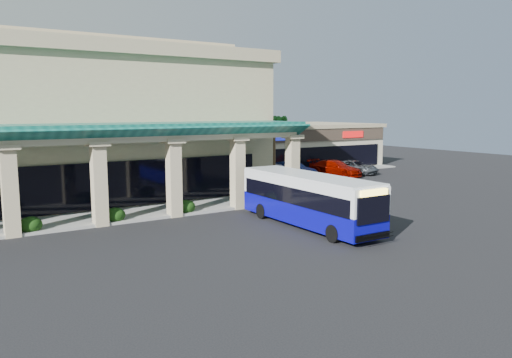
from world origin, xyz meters
TOP-DOWN VIEW (x-y plane):
  - ground at (0.00, 0.00)m, footprint 110.00×110.00m
  - main_building at (-8.00, 16.00)m, footprint 30.80×14.80m
  - arcade at (-8.00, 6.80)m, footprint 30.00×6.20m
  - strip_mall at (18.00, 24.00)m, footprint 22.50×12.50m
  - palm_0 at (8.50, 11.00)m, footprint 2.40×2.40m
  - palm_1 at (9.50, 14.00)m, footprint 2.40×2.40m
  - broadleaf_tree at (7.50, 19.00)m, footprint 2.60×2.60m
  - transit_bus at (2.17, -1.26)m, footprint 2.62×10.49m
  - pedestrian at (4.99, -0.58)m, footprint 0.76×0.79m
  - car_silver at (11.18, 14.53)m, footprint 2.36×5.00m
  - car_white at (13.10, 14.65)m, footprint 3.18×5.32m
  - car_red at (17.94, 13.91)m, footprint 3.86×5.88m
  - car_gray at (20.83, 14.17)m, footprint 3.41×5.34m

SIDE VIEW (x-z plane):
  - ground at x=0.00m, z-range 0.00..0.00m
  - car_gray at x=20.83m, z-range 0.00..1.37m
  - car_red at x=17.94m, z-range 0.00..1.58m
  - car_silver at x=11.18m, z-range 0.00..1.65m
  - car_white at x=13.10m, z-range 0.00..1.65m
  - pedestrian at x=4.99m, z-range 0.00..1.83m
  - transit_bus at x=2.17m, z-range 0.00..2.92m
  - broadleaf_tree at x=7.50m, z-range 0.00..4.81m
  - strip_mall at x=18.00m, z-range 0.00..4.90m
  - arcade at x=-8.00m, z-range 0.00..5.70m
  - palm_1 at x=9.50m, z-range 0.00..5.80m
  - palm_0 at x=8.50m, z-range 0.00..6.60m
  - main_building at x=-8.00m, z-range 0.00..11.35m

